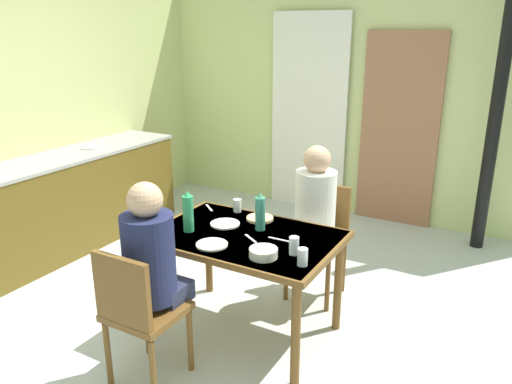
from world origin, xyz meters
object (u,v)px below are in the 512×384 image
object	(u,v)px
chair_far_diner	(320,234)
serving_bowl_center	(263,253)
kitchen_counter	(67,202)
dining_table	(245,246)
person_near_diner	(151,255)
person_far_diner	(315,204)
chair_near_diner	(138,310)
water_bottle_green_near	(188,212)
water_bottle_green_far	(260,212)

from	to	relation	value
chair_far_diner	serving_bowl_center	bearing A→B (deg)	92.43
kitchen_counter	dining_table	world-z (taller)	kitchen_counter
dining_table	person_near_diner	distance (m)	0.69
kitchen_counter	serving_bowl_center	xyz separation A→B (m)	(2.48, -0.65, 0.31)
chair_far_diner	person_far_diner	size ratio (longest dim) A/B	1.13
chair_near_diner	person_near_diner	size ratio (longest dim) A/B	1.13
chair_near_diner	water_bottle_green_near	bearing A→B (deg)	99.29
kitchen_counter	chair_far_diner	world-z (taller)	kitchen_counter
chair_far_diner	person_near_diner	xyz separation A→B (m)	(-0.48, -1.39, 0.28)
chair_near_diner	person_near_diner	bearing A→B (deg)	90.00
water_bottle_green_far	person_far_diner	bearing A→B (deg)	70.49
person_near_diner	person_far_diner	xyz separation A→B (m)	(0.48, 1.26, 0.00)
kitchen_counter	person_far_diner	size ratio (longest dim) A/B	3.21
kitchen_counter	water_bottle_green_far	xyz separation A→B (m)	(2.25, -0.29, 0.40)
water_bottle_green_near	kitchen_counter	bearing A→B (deg)	163.70
person_far_diner	water_bottle_green_far	world-z (taller)	person_far_diner
water_bottle_green_far	dining_table	bearing A→B (deg)	-110.60
chair_far_diner	water_bottle_green_far	distance (m)	0.75
chair_near_diner	water_bottle_green_near	distance (m)	0.74
chair_far_diner	person_far_diner	distance (m)	0.31
kitchen_counter	water_bottle_green_near	distance (m)	1.97
chair_near_diner	serving_bowl_center	world-z (taller)	chair_near_diner
person_near_diner	serving_bowl_center	xyz separation A→B (m)	(0.52, 0.39, -0.03)
chair_near_diner	serving_bowl_center	distance (m)	0.78
kitchen_counter	water_bottle_green_far	world-z (taller)	water_bottle_green_far
kitchen_counter	person_near_diner	bearing A→B (deg)	-27.97
dining_table	chair_near_diner	xyz separation A→B (m)	(-0.25, -0.77, -0.15)
dining_table	water_bottle_green_near	bearing A→B (deg)	-159.67
kitchen_counter	serving_bowl_center	distance (m)	2.58
kitchen_counter	chair_far_diner	distance (m)	2.46
water_bottle_green_far	serving_bowl_center	xyz separation A→B (m)	(0.22, -0.36, -0.09)
kitchen_counter	person_far_diner	bearing A→B (deg)	5.13
chair_near_diner	water_bottle_green_far	xyz separation A→B (m)	(0.30, 0.89, 0.35)
chair_near_diner	chair_far_diner	size ratio (longest dim) A/B	1.00
kitchen_counter	water_bottle_green_far	bearing A→B (deg)	-7.25
chair_near_diner	water_bottle_green_far	size ratio (longest dim) A/B	3.33
chair_near_diner	chair_far_diner	bearing A→B (deg)	72.71
chair_near_diner	serving_bowl_center	size ratio (longest dim) A/B	5.12
person_near_diner	water_bottle_green_near	world-z (taller)	person_near_diner
person_near_diner	kitchen_counter	bearing A→B (deg)	152.03
person_near_diner	person_far_diner	size ratio (longest dim) A/B	1.00
chair_far_diner	water_bottle_green_near	distance (m)	1.13
chair_far_diner	dining_table	bearing A→B (deg)	73.58
serving_bowl_center	chair_near_diner	bearing A→B (deg)	-134.52
kitchen_counter	person_near_diner	size ratio (longest dim) A/B	3.21
dining_table	chair_far_diner	size ratio (longest dim) A/B	1.40
chair_near_diner	chair_far_diner	world-z (taller)	same
chair_near_diner	dining_table	bearing A→B (deg)	71.85
dining_table	chair_far_diner	distance (m)	0.81
water_bottle_green_far	person_near_diner	bearing A→B (deg)	-111.56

